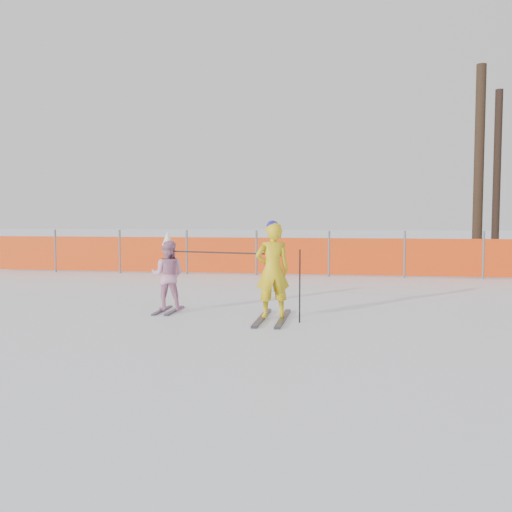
% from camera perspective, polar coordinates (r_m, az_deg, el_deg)
% --- Properties ---
extents(ground, '(120.00, 120.00, 0.00)m').
position_cam_1_polar(ground, '(8.82, -0.52, -6.72)').
color(ground, white).
rests_on(ground, ground).
extents(adult, '(0.63, 1.60, 1.58)m').
position_cam_1_polar(adult, '(9.02, 1.66, -1.49)').
color(adult, black).
rests_on(adult, ground).
extents(child, '(0.61, 0.95, 1.39)m').
position_cam_1_polar(child, '(9.91, -8.81, -1.87)').
color(child, black).
rests_on(child, ground).
extents(ski_poles, '(2.22, 0.66, 1.13)m').
position_cam_1_polar(ski_poles, '(9.13, -0.66, -0.96)').
color(ski_poles, black).
rests_on(ski_poles, ground).
extents(safety_fence, '(15.84, 0.06, 1.25)m').
position_cam_1_polar(safety_fence, '(15.84, -0.57, 0.08)').
color(safety_fence, '#595960').
rests_on(safety_fence, ground).
extents(tree_trunks, '(0.86, 0.44, 6.41)m').
position_cam_1_polar(tree_trunks, '(19.75, 21.94, 7.88)').
color(tree_trunks, '#2F2015').
rests_on(tree_trunks, ground).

